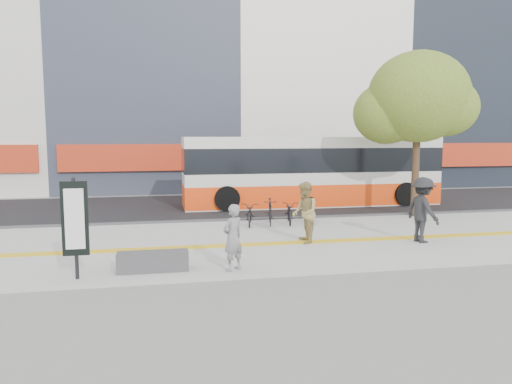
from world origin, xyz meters
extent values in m
plane|color=slate|center=(0.00, 0.00, 0.00)|extent=(120.00, 120.00, 0.00)
cube|color=gray|center=(0.00, 1.50, 0.04)|extent=(40.00, 7.00, 0.08)
cube|color=gold|center=(0.00, 1.00, 0.09)|extent=(40.00, 0.45, 0.01)
cube|color=black|center=(0.00, 9.00, 0.03)|extent=(40.00, 8.00, 0.06)
cube|color=#3D3D40|center=(0.00, 5.00, 0.07)|extent=(40.00, 0.25, 0.14)
cube|color=red|center=(2.00, 14.05, 2.00)|extent=(19.00, 0.50, 1.40)
cube|color=#3D3D40|center=(-2.60, -1.20, 0.30)|extent=(1.60, 0.45, 0.45)
cylinder|color=black|center=(-4.20, -1.50, 1.18)|extent=(0.08, 0.08, 2.20)
cube|color=black|center=(-4.20, -1.50, 1.40)|extent=(0.55, 0.08, 1.60)
cube|color=white|center=(-4.20, -1.55, 1.40)|extent=(0.40, 0.02, 1.30)
cylinder|color=#3E2A1C|center=(7.20, 4.70, 1.68)|extent=(0.28, 0.28, 3.20)
ellipsoid|color=#416421|center=(7.20, 4.70, 4.60)|extent=(3.80, 3.80, 3.42)
ellipsoid|color=#416421|center=(6.20, 5.20, 4.00)|extent=(2.60, 2.60, 2.34)
ellipsoid|color=#416421|center=(8.10, 4.30, 4.20)|extent=(2.40, 2.40, 2.16)
ellipsoid|color=#416421|center=(7.50, 5.50, 5.40)|extent=(2.20, 2.20, 1.98)
cube|color=silver|center=(4.27, 8.50, 1.58)|extent=(11.39, 2.37, 3.04)
cube|color=#F2410E|center=(4.27, 8.50, 0.58)|extent=(11.41, 2.39, 0.95)
cube|color=black|center=(4.27, 8.50, 2.10)|extent=(11.41, 2.39, 1.04)
cylinder|color=black|center=(0.28, 7.31, 0.58)|extent=(1.04, 0.33, 1.04)
cylinder|color=black|center=(0.28, 9.69, 0.58)|extent=(1.04, 0.33, 1.04)
cylinder|color=black|center=(8.25, 7.31, 0.58)|extent=(1.04, 0.33, 1.04)
cylinder|color=black|center=(8.25, 9.69, 0.58)|extent=(1.04, 0.33, 1.04)
imported|color=black|center=(0.63, 4.00, 0.48)|extent=(0.83, 1.61, 0.80)
imported|color=black|center=(1.34, 4.00, 0.53)|extent=(0.71, 1.54, 0.89)
imported|color=black|center=(2.04, 4.00, 0.48)|extent=(0.83, 1.61, 0.80)
imported|color=black|center=(2.75, 4.00, 0.53)|extent=(0.71, 1.54, 0.89)
imported|color=black|center=(-0.80, -1.49, 0.85)|extent=(0.67, 0.63, 1.54)
imported|color=#99864F|center=(1.65, 0.95, 0.96)|extent=(0.75, 0.92, 1.77)
imported|color=black|center=(5.02, 0.38, 1.02)|extent=(0.90, 1.32, 1.89)
camera|label=1|loc=(-2.40, -12.23, 3.17)|focal=33.99mm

